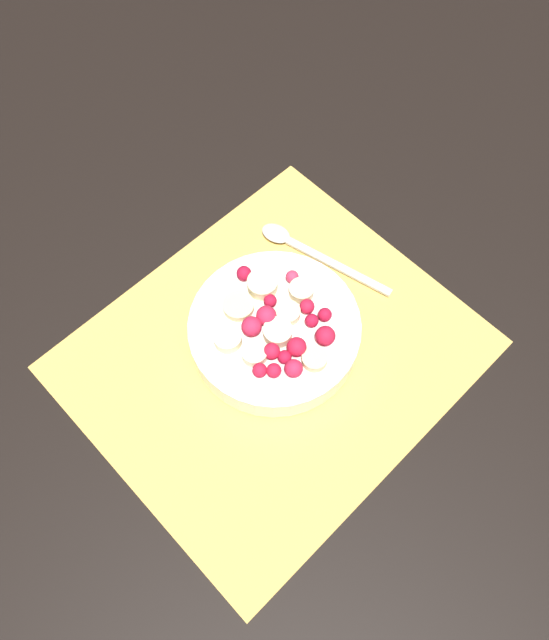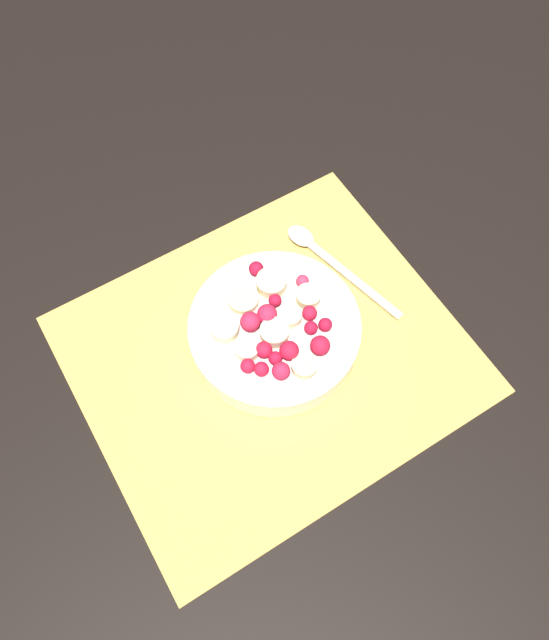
% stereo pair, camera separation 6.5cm
% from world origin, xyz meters
% --- Properties ---
extents(ground_plane, '(3.00, 3.00, 0.00)m').
position_xyz_m(ground_plane, '(0.00, 0.00, 0.00)').
color(ground_plane, black).
extents(placemat, '(0.41, 0.35, 0.01)m').
position_xyz_m(placemat, '(0.00, 0.00, 0.00)').
color(placemat, '#E0B251').
rests_on(placemat, ground_plane).
extents(fruit_bowl, '(0.19, 0.19, 0.06)m').
position_xyz_m(fruit_bowl, '(0.01, 0.01, 0.03)').
color(fruit_bowl, white).
rests_on(fruit_bowl, placemat).
extents(spoon, '(0.06, 0.17, 0.01)m').
position_xyz_m(spoon, '(0.12, 0.08, 0.01)').
color(spoon, silver).
rests_on(spoon, placemat).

